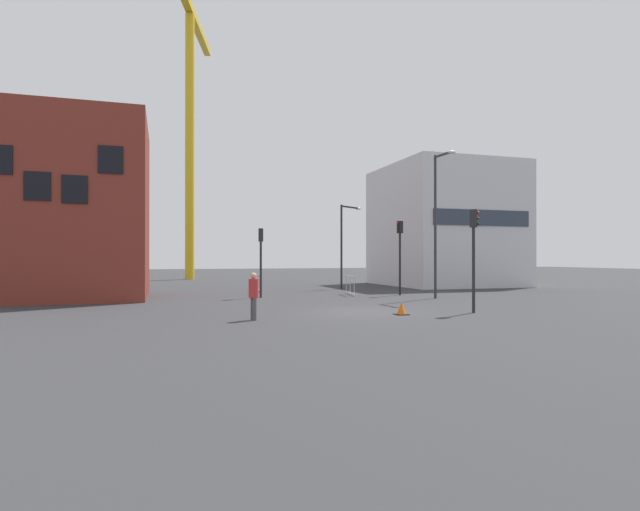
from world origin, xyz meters
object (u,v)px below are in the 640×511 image
object	(u,v)px
construction_crane	(190,104)
streetlamp_tall	(437,214)
traffic_light_far	(474,243)
traffic_light_corner	(261,251)
streetlamp_short	(345,237)
traffic_light_island	(400,246)
pedestrian_walking	(254,293)
traffic_cone_by_barrier	(401,309)

from	to	relation	value
construction_crane	streetlamp_tall	xyz separation A→B (m)	(11.15, -28.30, -13.03)
traffic_light_far	traffic_light_corner	bearing A→B (deg)	123.67
streetlamp_short	construction_crane	bearing A→B (deg)	116.23
traffic_light_island	pedestrian_walking	bearing A→B (deg)	-137.81
construction_crane	streetlamp_short	world-z (taller)	construction_crane
streetlamp_short	traffic_light_island	size ratio (longest dim) A/B	1.36
traffic_light_island	traffic_light_corner	xyz separation A→B (m)	(-7.97, 0.53, -0.32)
construction_crane	traffic_light_island	xyz separation A→B (m)	(10.41, -25.41, -14.61)
streetlamp_short	traffic_light_far	xyz separation A→B (m)	(-0.37, -15.72, -0.86)
construction_crane	traffic_light_island	world-z (taller)	construction_crane
streetlamp_tall	traffic_cone_by_barrier	xyz separation A→B (m)	(-5.16, -6.19, -4.20)
streetlamp_tall	traffic_light_far	world-z (taller)	streetlamp_tall
construction_crane	pedestrian_walking	bearing A→B (deg)	-89.35
streetlamp_tall	streetlamp_short	bearing A→B (deg)	100.90
construction_crane	traffic_light_far	bearing A→B (deg)	-75.47
traffic_light_island	traffic_cone_by_barrier	world-z (taller)	traffic_light_island
streetlamp_tall	pedestrian_walking	size ratio (longest dim) A/B	4.63
streetlamp_tall	traffic_light_corner	size ratio (longest dim) A/B	2.03
construction_crane	traffic_light_corner	distance (m)	29.12
pedestrian_walking	traffic_light_far	bearing A→B (deg)	-1.58
streetlamp_short	pedestrian_walking	distance (m)	18.08
construction_crane	streetlamp_tall	world-z (taller)	construction_crane
traffic_light_island	traffic_cone_by_barrier	size ratio (longest dim) A/B	8.72
traffic_light_island	traffic_cone_by_barrier	xyz separation A→B (m)	(-4.41, -9.08, -2.62)
streetlamp_short	pedestrian_walking	world-z (taller)	streetlamp_short
pedestrian_walking	traffic_cone_by_barrier	distance (m)	5.65
streetlamp_tall	streetlamp_short	size ratio (longest dim) A/B	1.31
streetlamp_short	traffic_cone_by_barrier	world-z (taller)	streetlamp_short
traffic_light_island	streetlamp_short	bearing A→B (deg)	99.27
pedestrian_walking	traffic_cone_by_barrier	bearing A→B (deg)	-0.07
traffic_light_far	pedestrian_walking	world-z (taller)	traffic_light_far
pedestrian_walking	construction_crane	bearing A→B (deg)	90.65
construction_crane	traffic_light_far	distance (m)	38.78
streetlamp_tall	traffic_cone_by_barrier	bearing A→B (deg)	-129.80
traffic_light_far	pedestrian_walking	bearing A→B (deg)	178.42
construction_crane	pedestrian_walking	world-z (taller)	construction_crane
streetlamp_short	traffic_cone_by_barrier	xyz separation A→B (m)	(-3.37, -15.49, -3.35)
traffic_light_island	traffic_light_far	distance (m)	9.42
streetlamp_short	traffic_light_corner	xyz separation A→B (m)	(-6.93, -5.87, -1.06)
streetlamp_tall	traffic_cone_by_barrier	size ratio (longest dim) A/B	15.50
streetlamp_tall	traffic_light_island	distance (m)	3.38
traffic_light_corner	traffic_light_island	bearing A→B (deg)	-3.80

